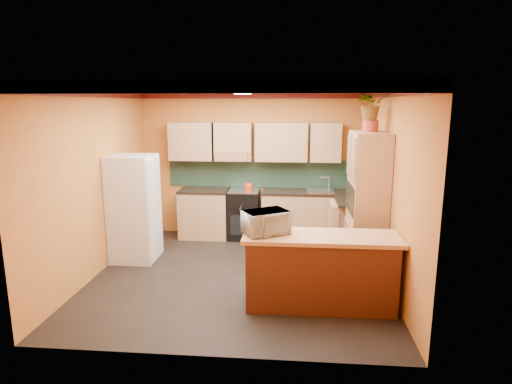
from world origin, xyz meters
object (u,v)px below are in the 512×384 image
at_px(base_cabinets_back, 277,216).
at_px(breakfast_bar, 320,273).
at_px(stove, 244,214).
at_px(pantry, 367,205).
at_px(microwave, 266,222).
at_px(fridge, 134,208).

distance_m(base_cabinets_back, breakfast_bar, 2.78).
bearing_deg(stove, base_cabinets_back, 0.00).
distance_m(base_cabinets_back, pantry, 2.15).
xyz_separation_m(pantry, breakfast_bar, (-0.72, -1.15, -0.61)).
bearing_deg(microwave, base_cabinets_back, 56.88).
bearing_deg(pantry, fridge, 175.68).
distance_m(stove, fridge, 2.10).
bearing_deg(microwave, pantry, 7.21).
relative_size(fridge, breakfast_bar, 0.94).
height_order(stove, fridge, fridge).
bearing_deg(fridge, pantry, -4.32).
relative_size(breakfast_bar, microwave, 3.45).
height_order(base_cabinets_back, pantry, pantry).
bearing_deg(breakfast_bar, microwave, 180.00).
bearing_deg(base_cabinets_back, fridge, -150.26).
relative_size(fridge, pantry, 0.81).
height_order(fridge, breakfast_bar, fridge).
height_order(base_cabinets_back, microwave, microwave).
xyz_separation_m(fridge, pantry, (3.60, -0.27, 0.20)).
distance_m(breakfast_bar, microwave, 0.93).
distance_m(fridge, pantry, 3.62).
distance_m(pantry, microwave, 1.81).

